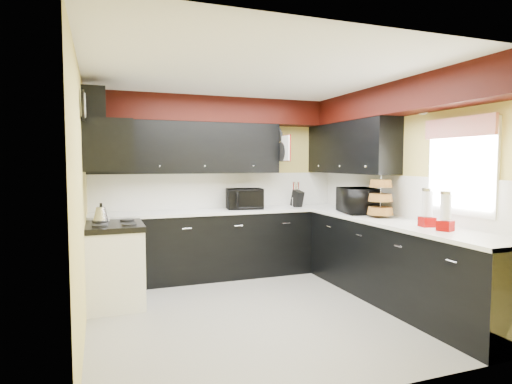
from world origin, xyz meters
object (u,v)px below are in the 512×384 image
microwave (358,200)px  knife_block (297,199)px  kettle (101,214)px  toaster_oven (245,199)px  utensil_crock (296,202)px

microwave → knife_block: size_ratio=2.45×
microwave → kettle: (-3.15, 0.48, -0.10)m
toaster_oven → utensil_crock: toaster_oven is taller
toaster_oven → knife_block: size_ratio=2.05×
knife_block → kettle: knife_block is taller
kettle → utensil_crock: bearing=10.7°
utensil_crock → toaster_oven: bearing=-179.3°
kettle → knife_block: bearing=9.8°
utensil_crock → kettle: kettle is taller
microwave → kettle: 3.19m
toaster_oven → microwave: microwave is taller
kettle → toaster_oven: bearing=14.7°
microwave → knife_block: microwave is taller
utensil_crock → knife_block: bearing=-90.0°
knife_block → utensil_crock: bearing=77.6°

